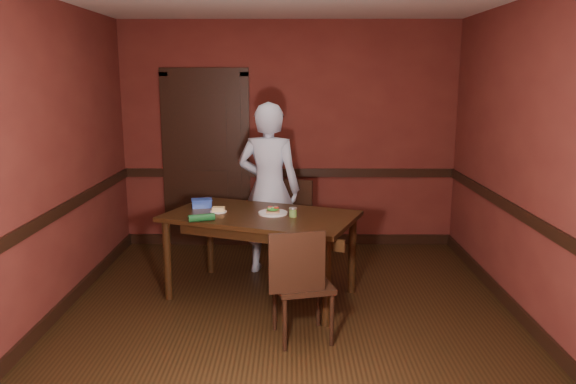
{
  "coord_description": "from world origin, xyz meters",
  "views": [
    {
      "loc": [
        0.03,
        -4.49,
        2.05
      ],
      "look_at": [
        0.0,
        0.35,
        1.05
      ],
      "focal_mm": 35.0,
      "sensor_mm": 36.0,
      "label": 1
    }
  ],
  "objects_px": {
    "chair_near": "(302,283)",
    "cheese_saucer": "(219,210)",
    "dining_table": "(261,255)",
    "chair_far": "(298,229)",
    "sauce_jar": "(293,212)",
    "food_tub": "(202,203)",
    "sandwich_plate": "(273,212)",
    "person": "(269,189)"
  },
  "relations": [
    {
      "from": "sandwich_plate",
      "to": "cheese_saucer",
      "type": "distance_m",
      "value": 0.52
    },
    {
      "from": "person",
      "to": "sauce_jar",
      "type": "xyz_separation_m",
      "value": [
        0.25,
        -0.78,
        -0.06
      ]
    },
    {
      "from": "dining_table",
      "to": "sandwich_plate",
      "type": "bearing_deg",
      "value": 22.88
    },
    {
      "from": "chair_far",
      "to": "sauce_jar",
      "type": "distance_m",
      "value": 0.81
    },
    {
      "from": "person",
      "to": "cheese_saucer",
      "type": "xyz_separation_m",
      "value": [
        -0.45,
        -0.61,
        -0.08
      ]
    },
    {
      "from": "person",
      "to": "food_tub",
      "type": "bearing_deg",
      "value": 44.86
    },
    {
      "from": "sandwich_plate",
      "to": "dining_table",
      "type": "bearing_deg",
      "value": -178.37
    },
    {
      "from": "chair_far",
      "to": "sandwich_plate",
      "type": "xyz_separation_m",
      "value": [
        -0.24,
        -0.62,
        0.33
      ]
    },
    {
      "from": "dining_table",
      "to": "chair_near",
      "type": "height_order",
      "value": "chair_near"
    },
    {
      "from": "chair_near",
      "to": "cheese_saucer",
      "type": "bearing_deg",
      "value": -64.46
    },
    {
      "from": "sauce_jar",
      "to": "cheese_saucer",
      "type": "height_order",
      "value": "sauce_jar"
    },
    {
      "from": "cheese_saucer",
      "to": "sauce_jar",
      "type": "bearing_deg",
      "value": -14.14
    },
    {
      "from": "person",
      "to": "cheese_saucer",
      "type": "bearing_deg",
      "value": 65.37
    },
    {
      "from": "dining_table",
      "to": "food_tub",
      "type": "bearing_deg",
      "value": 176.84
    },
    {
      "from": "food_tub",
      "to": "cheese_saucer",
      "type": "bearing_deg",
      "value": -58.12
    },
    {
      "from": "dining_table",
      "to": "cheese_saucer",
      "type": "xyz_separation_m",
      "value": [
        -0.4,
        0.07,
        0.42
      ]
    },
    {
      "from": "chair_far",
      "to": "food_tub",
      "type": "xyz_separation_m",
      "value": [
        -0.94,
        -0.36,
        0.35
      ]
    },
    {
      "from": "chair_near",
      "to": "cheese_saucer",
      "type": "distance_m",
      "value": 1.27
    },
    {
      "from": "chair_near",
      "to": "dining_table",
      "type": "bearing_deg",
      "value": -80.62
    },
    {
      "from": "chair_far",
      "to": "sauce_jar",
      "type": "xyz_separation_m",
      "value": [
        -0.06,
        -0.73,
        0.35
      ]
    },
    {
      "from": "sandwich_plate",
      "to": "sauce_jar",
      "type": "distance_m",
      "value": 0.21
    },
    {
      "from": "person",
      "to": "sandwich_plate",
      "type": "distance_m",
      "value": 0.68
    },
    {
      "from": "dining_table",
      "to": "cheese_saucer",
      "type": "height_order",
      "value": "cheese_saucer"
    },
    {
      "from": "dining_table",
      "to": "chair_far",
      "type": "distance_m",
      "value": 0.73
    },
    {
      "from": "cheese_saucer",
      "to": "food_tub",
      "type": "bearing_deg",
      "value": 134.09
    },
    {
      "from": "cheese_saucer",
      "to": "chair_far",
      "type": "bearing_deg",
      "value": 36.17
    },
    {
      "from": "dining_table",
      "to": "chair_far",
      "type": "relative_size",
      "value": 1.75
    },
    {
      "from": "sauce_jar",
      "to": "person",
      "type": "bearing_deg",
      "value": 107.66
    },
    {
      "from": "chair_near",
      "to": "cheese_saucer",
      "type": "relative_size",
      "value": 5.98
    },
    {
      "from": "dining_table",
      "to": "chair_far",
      "type": "height_order",
      "value": "chair_far"
    },
    {
      "from": "chair_far",
      "to": "chair_near",
      "type": "xyz_separation_m",
      "value": [
        0.02,
        -1.5,
        -0.03
      ]
    },
    {
      "from": "chair_far",
      "to": "person",
      "type": "height_order",
      "value": "person"
    },
    {
      "from": "dining_table",
      "to": "sauce_jar",
      "type": "height_order",
      "value": "sauce_jar"
    },
    {
      "from": "chair_near",
      "to": "sauce_jar",
      "type": "height_order",
      "value": "chair_near"
    },
    {
      "from": "sauce_jar",
      "to": "food_tub",
      "type": "bearing_deg",
      "value": 157.36
    },
    {
      "from": "chair_far",
      "to": "cheese_saucer",
      "type": "xyz_separation_m",
      "value": [
        -0.76,
        -0.55,
        0.33
      ]
    },
    {
      "from": "chair_far",
      "to": "sandwich_plate",
      "type": "distance_m",
      "value": 0.75
    },
    {
      "from": "food_tub",
      "to": "sandwich_plate",
      "type": "bearing_deg",
      "value": -32.84
    },
    {
      "from": "chair_far",
      "to": "cheese_saucer",
      "type": "bearing_deg",
      "value": -124.84
    },
    {
      "from": "chair_near",
      "to": "food_tub",
      "type": "xyz_separation_m",
      "value": [
        -0.96,
        1.14,
        0.38
      ]
    },
    {
      "from": "dining_table",
      "to": "sauce_jar",
      "type": "xyz_separation_m",
      "value": [
        0.3,
        -0.1,
        0.44
      ]
    },
    {
      "from": "chair_far",
      "to": "sandwich_plate",
      "type": "height_order",
      "value": "chair_far"
    }
  ]
}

